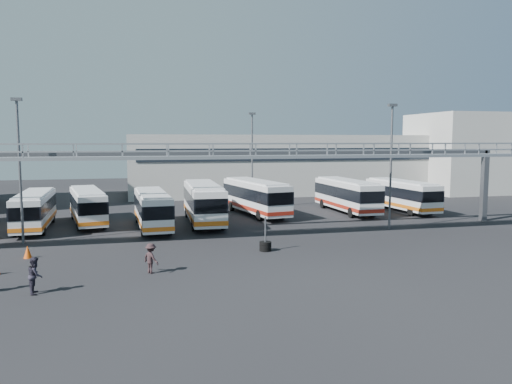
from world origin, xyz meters
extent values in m
plane|color=black|center=(0.00, 0.00, 0.00)|extent=(140.00, 140.00, 0.00)
cube|color=#989BA1|center=(0.00, 5.00, 6.10)|extent=(50.00, 1.80, 0.22)
cube|color=#989BA1|center=(0.00, 4.15, 7.05)|extent=(50.00, 0.10, 0.10)
cube|color=#989BA1|center=(0.00, 5.85, 7.05)|extent=(50.00, 0.10, 0.10)
cube|color=#4C4F54|center=(0.00, 9.00, 6.30)|extent=(45.00, 0.50, 0.35)
cube|color=#9E9E99|center=(12.00, 38.00, 4.00)|extent=(42.00, 14.00, 8.00)
cube|color=#B2B2AD|center=(38.00, 32.00, 5.50)|extent=(14.00, 12.00, 11.00)
cylinder|color=#4C4F54|center=(-16.00, 8.00, 5.00)|extent=(0.18, 0.18, 10.00)
cube|color=#4C4F54|center=(-16.00, 8.00, 10.10)|extent=(0.70, 0.35, 0.22)
cylinder|color=#4C4F54|center=(12.00, 7.00, 5.00)|extent=(0.18, 0.18, 10.00)
cube|color=#4C4F54|center=(12.00, 7.00, 10.10)|extent=(0.70, 0.35, 0.22)
cylinder|color=#4C4F54|center=(4.00, 22.00, 5.00)|extent=(0.18, 0.18, 10.00)
cube|color=#4C4F54|center=(4.00, 22.00, 10.10)|extent=(0.70, 0.35, 0.22)
cube|color=silver|center=(-16.28, 14.10, 1.65)|extent=(2.63, 10.05, 2.49)
cube|color=black|center=(-16.28, 14.10, 1.95)|extent=(2.69, 10.11, 1.00)
cube|color=#D06213|center=(-16.28, 14.10, 0.77)|extent=(2.68, 10.10, 0.32)
cube|color=silver|center=(-16.28, 14.10, 2.97)|extent=(2.37, 9.04, 0.15)
cylinder|color=black|center=(-17.17, 10.88, 0.45)|extent=(0.31, 0.92, 0.91)
cylinder|color=black|center=(-15.15, 10.95, 0.45)|extent=(0.31, 0.92, 0.91)
cylinder|color=black|center=(-17.41, 17.25, 0.45)|extent=(0.31, 0.92, 0.91)
cylinder|color=black|center=(-15.38, 17.33, 0.45)|extent=(0.31, 0.92, 0.91)
cube|color=silver|center=(-12.28, 15.80, 1.65)|extent=(3.96, 10.20, 2.49)
cube|color=black|center=(-12.28, 15.80, 1.95)|extent=(4.02, 10.27, 1.00)
cube|color=#D06213|center=(-12.28, 15.80, 0.77)|extent=(4.01, 10.26, 0.32)
cube|color=silver|center=(-12.28, 15.80, 2.97)|extent=(3.56, 9.18, 0.14)
cylinder|color=black|center=(-12.72, 12.49, 0.45)|extent=(0.42, 0.94, 0.91)
cylinder|color=black|center=(-10.73, 12.84, 0.45)|extent=(0.42, 0.94, 0.91)
cylinder|color=black|center=(-13.83, 18.77, 0.45)|extent=(0.42, 0.94, 0.91)
cylinder|color=black|center=(-11.84, 19.12, 0.45)|extent=(0.42, 0.94, 0.91)
cube|color=silver|center=(-6.86, 12.12, 1.68)|extent=(2.81, 10.22, 2.53)
cube|color=black|center=(-6.86, 12.12, 1.98)|extent=(2.88, 10.28, 1.01)
cube|color=#D06213|center=(-6.86, 12.12, 0.78)|extent=(2.86, 10.27, 0.32)
cube|color=silver|center=(-6.86, 12.12, 3.02)|extent=(2.53, 9.20, 0.15)
cylinder|color=black|center=(-7.72, 8.83, 0.46)|extent=(0.32, 0.93, 0.92)
cylinder|color=black|center=(-5.67, 8.94, 0.46)|extent=(0.32, 0.93, 0.92)
cylinder|color=black|center=(-8.06, 15.30, 0.46)|extent=(0.32, 0.93, 0.92)
cylinder|color=black|center=(-6.00, 15.40, 0.46)|extent=(0.32, 0.93, 0.92)
cube|color=silver|center=(-2.39, 13.72, 1.91)|extent=(2.99, 11.58, 2.87)
cube|color=black|center=(-2.39, 13.72, 2.25)|extent=(3.05, 11.64, 1.15)
cube|color=#D06213|center=(-2.39, 13.72, 0.89)|extent=(3.04, 11.63, 0.37)
cube|color=silver|center=(-2.39, 13.72, 3.43)|extent=(2.69, 10.42, 0.17)
cylinder|color=black|center=(-3.69, 10.08, 0.52)|extent=(0.35, 1.05, 1.05)
cylinder|color=black|center=(-1.32, 10.01, 0.52)|extent=(0.35, 1.05, 1.05)
cylinder|color=black|center=(-3.46, 17.44, 0.52)|extent=(0.35, 1.05, 1.05)
cylinder|color=black|center=(-1.08, 17.36, 0.52)|extent=(0.35, 1.05, 1.05)
cube|color=silver|center=(3.24, 17.45, 1.85)|extent=(4.37, 11.42, 2.79)
cube|color=black|center=(3.24, 17.45, 2.18)|extent=(4.44, 11.49, 1.11)
cube|color=maroon|center=(3.24, 17.45, 0.86)|extent=(4.43, 11.47, 0.35)
cube|color=silver|center=(3.24, 17.45, 3.32)|extent=(3.93, 10.27, 0.16)
cylinder|color=black|center=(2.71, 13.74, 0.51)|extent=(0.47, 1.05, 1.01)
cylinder|color=black|center=(4.97, 14.13, 0.51)|extent=(0.47, 1.05, 1.01)
cylinder|color=black|center=(1.51, 20.78, 0.51)|extent=(0.47, 1.05, 1.01)
cylinder|color=black|center=(3.78, 21.16, 0.51)|extent=(0.47, 1.05, 1.01)
cube|color=silver|center=(12.63, 16.93, 1.81)|extent=(2.66, 10.93, 2.72)
cube|color=black|center=(12.63, 16.93, 2.13)|extent=(2.72, 10.99, 1.09)
cube|color=maroon|center=(12.63, 16.93, 0.84)|extent=(2.71, 10.98, 0.35)
cube|color=silver|center=(12.63, 16.93, 3.25)|extent=(2.39, 9.84, 0.16)
cylinder|color=black|center=(11.58, 13.43, 0.49)|extent=(0.31, 0.99, 0.99)
cylinder|color=black|center=(13.81, 13.47, 0.49)|extent=(0.31, 0.99, 0.99)
cylinder|color=black|center=(11.46, 20.40, 0.49)|extent=(0.31, 0.99, 0.99)
cylinder|color=black|center=(13.69, 20.43, 0.49)|extent=(0.31, 0.99, 0.99)
cube|color=silver|center=(18.53, 16.45, 1.72)|extent=(2.97, 10.51, 2.60)
cube|color=black|center=(18.53, 16.45, 2.03)|extent=(3.04, 10.58, 1.04)
cube|color=#D06213|center=(18.53, 16.45, 0.80)|extent=(3.03, 10.57, 0.33)
cube|color=silver|center=(18.53, 16.45, 3.10)|extent=(2.68, 9.46, 0.15)
cylinder|color=black|center=(17.67, 13.07, 0.47)|extent=(0.34, 0.96, 0.94)
cylinder|color=black|center=(19.79, 13.19, 0.47)|extent=(0.34, 0.96, 0.94)
cylinder|color=black|center=(17.28, 19.71, 0.47)|extent=(0.34, 0.96, 0.94)
cylinder|color=black|center=(19.39, 19.83, 0.47)|extent=(0.34, 0.96, 0.94)
imported|color=#23202D|center=(-12.99, -4.55, 0.88)|extent=(0.71, 0.89, 1.76)
imported|color=#2C1D1F|center=(-7.50, -2.17, 0.83)|extent=(1.15, 1.23, 1.66)
cone|color=#D54A0B|center=(-14.82, 3.27, 0.39)|extent=(0.63, 0.63, 0.79)
cylinder|color=black|center=(0.04, 1.66, 0.11)|extent=(0.79, 0.79, 0.19)
cylinder|color=black|center=(0.04, 1.66, 0.32)|extent=(0.79, 0.79, 0.19)
cylinder|color=black|center=(0.04, 1.66, 0.53)|extent=(0.79, 0.79, 0.19)
cylinder|color=#4C4F54|center=(0.04, 1.66, 1.13)|extent=(0.11, 0.11, 2.27)
camera|label=1|loc=(-8.32, -29.63, 7.28)|focal=35.00mm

